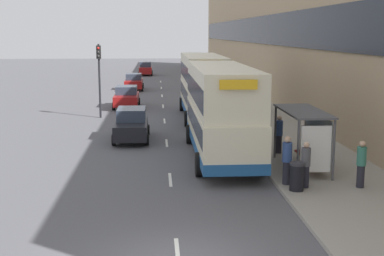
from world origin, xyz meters
name	(u,v)px	position (x,y,z in m)	size (l,w,h in m)	color
pavement	(229,93)	(6.50, 38.50, 0.07)	(5.00, 93.00, 0.14)	gray
terrace_facade	(271,23)	(10.49, 38.50, 6.73)	(3.10, 93.00, 13.47)	tan
lane_mark_0	(177,253)	(0.00, 0.78, 0.01)	(0.12, 2.00, 0.01)	silver
lane_mark_1	(170,180)	(0.00, 8.02, 0.01)	(0.12, 2.00, 0.01)	silver
lane_mark_2	(167,143)	(0.00, 15.25, 0.01)	(0.12, 2.00, 0.01)	silver
lane_mark_3	(164,121)	(0.00, 22.49, 0.01)	(0.12, 2.00, 0.01)	silver
lane_mark_4	(163,106)	(0.00, 29.73, 0.01)	(0.12, 2.00, 0.01)	silver
lane_mark_5	(162,96)	(0.00, 36.96, 0.01)	(0.12, 2.00, 0.01)	silver
lane_mark_6	(161,88)	(0.00, 44.20, 0.01)	(0.12, 2.00, 0.01)	silver
lane_mark_7	(161,82)	(0.00, 51.44, 0.01)	(0.12, 2.00, 0.01)	silver
bus_shelter	(309,129)	(5.77, 8.66, 1.88)	(1.60, 4.20, 2.48)	#4C4C51
double_decker_bus_near	(221,110)	(2.47, 11.64, 2.28)	(2.85, 10.26, 4.30)	beige
double_decker_bus_ahead	(203,85)	(2.65, 23.54, 2.28)	(2.85, 10.53, 4.30)	beige
car_0	(132,124)	(-1.90, 16.25, 0.86)	(1.93, 4.55, 1.74)	black
car_1	(146,69)	(-1.98, 61.51, 0.90)	(1.92, 4.44, 1.83)	maroon
car_2	(134,82)	(-2.82, 42.25, 0.83)	(1.95, 4.32, 1.68)	maroon
car_3	(127,97)	(-2.86, 29.19, 0.84)	(2.03, 4.39, 1.69)	maroon
pedestrian_at_shelter	(306,164)	(4.97, 6.14, 1.02)	(0.34, 0.34, 1.72)	#23232D
pedestrian_1	(361,164)	(7.02, 6.01, 1.04)	(0.35, 0.35, 1.76)	#23232D
pedestrian_3	(279,134)	(5.28, 11.89, 1.06)	(0.36, 0.36, 1.80)	#23232D
pedestrian_4	(287,160)	(4.37, 6.60, 1.09)	(0.37, 0.37, 1.86)	#23232D
litter_bin	(297,176)	(4.55, 5.77, 0.67)	(0.55, 0.55, 1.05)	black
traffic_light_far_kerb	(99,69)	(-4.40, 24.16, 3.40)	(0.30, 0.32, 5.06)	black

